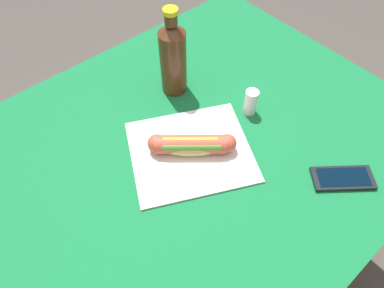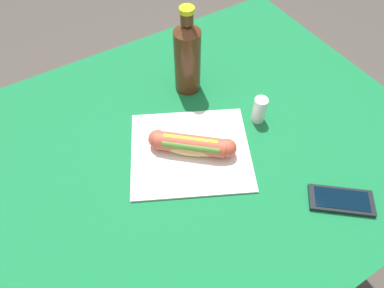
{
  "view_description": "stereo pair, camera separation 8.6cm",
  "coord_description": "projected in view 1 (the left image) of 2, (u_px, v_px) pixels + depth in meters",
  "views": [
    {
      "loc": [
        0.33,
        0.41,
        1.45
      ],
      "look_at": [
        -0.0,
        0.02,
        0.76
      ],
      "focal_mm": 32.33,
      "sensor_mm": 36.0,
      "label": 1
    },
    {
      "loc": [
        0.26,
        0.46,
        1.45
      ],
      "look_at": [
        -0.0,
        0.02,
        0.76
      ],
      "focal_mm": 32.33,
      "sensor_mm": 36.0,
      "label": 2
    }
  ],
  "objects": [
    {
      "name": "cell_phone",
      "position": [
        343.0,
        178.0,
        0.83
      ],
      "size": [
        0.15,
        0.14,
        0.01
      ],
      "color": "black",
      "rests_on": "dining_table"
    },
    {
      "name": "paper_wrapper",
      "position": [
        192.0,
        150.0,
        0.88
      ],
      "size": [
        0.39,
        0.37,
        0.01
      ],
      "primitive_type": "cube",
      "rotation": [
        0.0,
        0.0,
        -0.46
      ],
      "color": "silver",
      "rests_on": "dining_table"
    },
    {
      "name": "salt_shaker",
      "position": [
        251.0,
        102.0,
        0.93
      ],
      "size": [
        0.04,
        0.04,
        0.08
      ],
      "primitive_type": "cylinder",
      "color": "silver",
      "rests_on": "dining_table"
    },
    {
      "name": "dining_table",
      "position": [
        187.0,
        172.0,
        0.98
      ],
      "size": [
        1.23,
        0.94,
        0.73
      ],
      "color": "brown",
      "rests_on": "ground"
    },
    {
      "name": "ground_plane",
      "position": [
        188.0,
        248.0,
        1.47
      ],
      "size": [
        6.0,
        6.0,
        0.0
      ],
      "primitive_type": "plane",
      "color": "#47423D",
      "rests_on": "ground"
    },
    {
      "name": "soda_bottle",
      "position": [
        173.0,
        58.0,
        0.93
      ],
      "size": [
        0.07,
        0.07,
        0.26
      ],
      "color": "#4C2814",
      "rests_on": "dining_table"
    },
    {
      "name": "hot_dog",
      "position": [
        192.0,
        144.0,
        0.86
      ],
      "size": [
        0.18,
        0.16,
        0.05
      ],
      "color": "tan",
      "rests_on": "paper_wrapper"
    }
  ]
}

